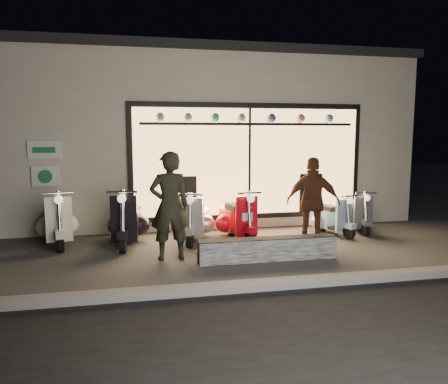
{
  "coord_description": "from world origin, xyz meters",
  "views": [
    {
      "loc": [
        -1.81,
        -7.69,
        2.18
      ],
      "look_at": [
        -0.07,
        0.6,
        1.05
      ],
      "focal_mm": 35.0,
      "sensor_mm": 36.0,
      "label": 1
    }
  ],
  "objects_px": {
    "graffiti_barrier": "(268,249)",
    "scooter_silver": "(195,220)",
    "scooter_red": "(236,219)",
    "woman": "(313,202)",
    "man": "(170,206)"
  },
  "relations": [
    {
      "from": "scooter_red",
      "to": "woman",
      "type": "distance_m",
      "value": 1.67
    },
    {
      "from": "graffiti_barrier",
      "to": "man",
      "type": "bearing_deg",
      "value": 165.68
    },
    {
      "from": "scooter_silver",
      "to": "scooter_red",
      "type": "height_order",
      "value": "scooter_red"
    },
    {
      "from": "scooter_silver",
      "to": "woman",
      "type": "relative_size",
      "value": 0.8
    },
    {
      "from": "man",
      "to": "woman",
      "type": "relative_size",
      "value": 1.09
    },
    {
      "from": "graffiti_barrier",
      "to": "scooter_silver",
      "type": "height_order",
      "value": "scooter_silver"
    },
    {
      "from": "scooter_red",
      "to": "man",
      "type": "height_order",
      "value": "man"
    },
    {
      "from": "scooter_silver",
      "to": "scooter_red",
      "type": "relative_size",
      "value": 0.98
    },
    {
      "from": "scooter_silver",
      "to": "man",
      "type": "distance_m",
      "value": 1.63
    },
    {
      "from": "scooter_silver",
      "to": "scooter_red",
      "type": "xyz_separation_m",
      "value": [
        0.85,
        -0.1,
        0.01
      ]
    },
    {
      "from": "scooter_silver",
      "to": "man",
      "type": "height_order",
      "value": "man"
    },
    {
      "from": "graffiti_barrier",
      "to": "scooter_silver",
      "type": "relative_size",
      "value": 1.74
    },
    {
      "from": "scooter_red",
      "to": "woman",
      "type": "xyz_separation_m",
      "value": [
        1.31,
        -0.92,
        0.46
      ]
    },
    {
      "from": "man",
      "to": "scooter_red",
      "type": "bearing_deg",
      "value": -144.01
    },
    {
      "from": "graffiti_barrier",
      "to": "scooter_silver",
      "type": "distance_m",
      "value": 2.08
    }
  ]
}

